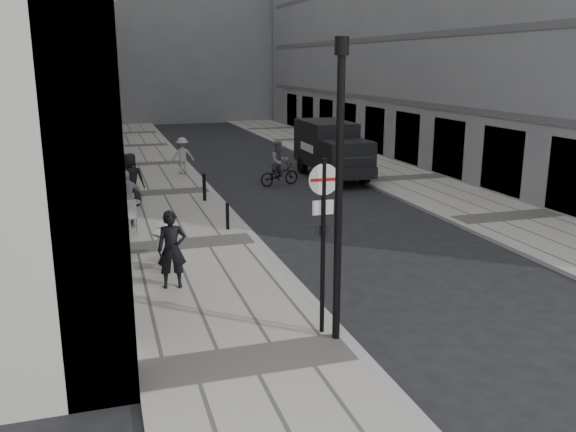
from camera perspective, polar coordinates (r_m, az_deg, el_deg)
name	(u,v)px	position (r m, az deg, el deg)	size (l,w,h in m)	color
ground	(424,430)	(9.85, 12.61, -18.94)	(120.00, 120.00, 0.00)	black
sidewalk	(163,193)	(25.73, -11.63, 2.08)	(4.00, 60.00, 0.12)	gray
far_sidewalk	(402,179)	(28.88, 10.65, 3.43)	(4.00, 60.00, 0.12)	gray
building_far	(153,2)	(63.60, -12.53, 18.99)	(24.00, 16.00, 22.00)	slate
walking_man	(172,249)	(14.61, -10.81, -3.10)	(0.68, 0.45, 1.86)	black
sign_post	(323,223)	(11.63, 3.32, -0.69)	(0.60, 0.09, 3.48)	black
lamppost	(339,179)	(11.16, 4.80, 3.45)	(0.25, 0.25, 5.64)	black
bollard_near	(228,217)	(19.56, -5.68, -0.08)	(0.11, 0.11, 0.82)	black
bollard_far	(204,188)	(23.78, -7.84, 2.63)	(0.13, 0.13, 1.00)	black
panel_van	(331,147)	(28.80, 4.03, 6.46)	(2.16, 5.60, 2.62)	black
cyclist	(279,168)	(27.07, -0.83, 4.51)	(1.95, 1.03, 2.00)	black
pedestrian_a	(128,198)	(20.56, -14.78, 1.66)	(1.07, 0.45, 1.83)	#535458
pedestrian_b	(182,156)	(29.75, -9.85, 5.59)	(1.12, 0.64, 1.73)	#9B958F
pedestrian_c	(131,179)	(23.37, -14.49, 3.33)	(0.97, 0.63, 1.98)	black
cafe_table_near	(129,212)	(20.27, -14.66, 0.33)	(0.79, 1.79, 1.02)	#ADADAF
cafe_table_mid	(168,245)	(16.46, -11.17, -2.65)	(0.80, 1.80, 1.03)	silver
cafe_table_far	(129,185)	(24.89, -14.63, 2.81)	(0.76, 1.72, 0.98)	#A6A6A8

